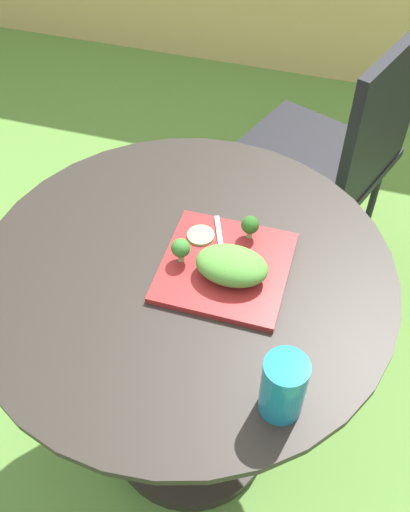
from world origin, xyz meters
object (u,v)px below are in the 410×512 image
fork (221,249)px  patio_chair (338,149)px  drinking_glass (283,389)px  salad_plate (225,267)px

fork → patio_chair: bearing=75.7°
drinking_glass → salad_plate: bearing=122.1°
patio_chair → fork: bearing=-104.3°
drinking_glass → fork: 0.35m
patio_chair → drinking_glass: (0.01, -0.98, 0.27)m
salad_plate → fork: size_ratio=1.64×
patio_chair → fork: (-0.17, -0.68, 0.23)m
drinking_glass → fork: bearing=121.6°
patio_chair → salad_plate: 0.77m
patio_chair → fork: size_ratio=6.01×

